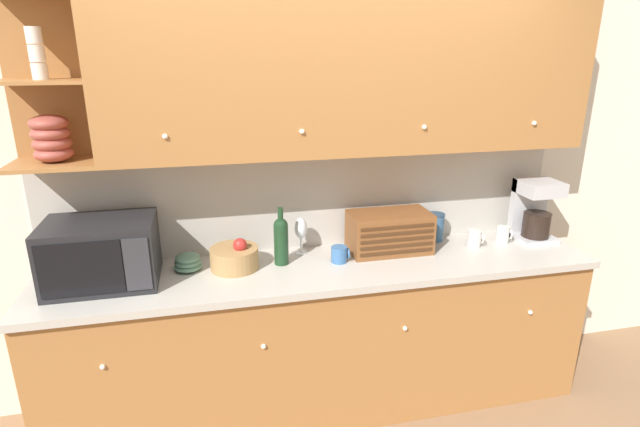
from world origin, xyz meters
name	(u,v)px	position (x,y,z in m)	size (l,w,h in m)	color
ground_plane	(313,372)	(0.00, 0.00, 0.00)	(24.00, 24.00, 0.00)	#896647
wall_back	(311,185)	(0.00, 0.03, 1.30)	(5.47, 0.06, 2.60)	silver
counter_unit	(323,336)	(0.00, -0.29, 0.46)	(3.09, 0.62, 0.92)	#A36B38
backsplash_panel	(312,198)	(0.00, -0.01, 1.23)	(3.07, 0.01, 0.61)	#B7B2A8
upper_cabinets	(347,75)	(0.16, -0.16, 1.94)	(3.07, 0.34, 0.84)	#A36B38
microwave	(101,253)	(-1.15, -0.27, 1.09)	(0.54, 0.39, 0.33)	black
bowl_stack_on_counter	(188,262)	(-0.74, -0.20, 0.97)	(0.15, 0.15, 0.09)	slate
fruit_basket	(235,257)	(-0.49, -0.24, 0.99)	(0.26, 0.26, 0.18)	#A87F4C
wine_bottle	(281,239)	(-0.23, -0.23, 1.07)	(0.08, 0.08, 0.33)	#19381E
wine_glass	(301,229)	(-0.09, -0.11, 1.08)	(0.07, 0.07, 0.22)	silver
mug	(340,254)	(0.10, -0.28, 0.97)	(0.10, 0.09, 0.09)	#38669E
bread_box	(389,232)	(0.43, -0.19, 1.04)	(0.48, 0.26, 0.24)	brown
storage_canister	(435,227)	(0.77, -0.09, 1.01)	(0.11, 0.11, 0.18)	#33567A
mug_patterned_third	(475,239)	(0.96, -0.25, 0.98)	(0.09, 0.08, 0.11)	silver
mug_blue_second	(503,235)	(1.17, -0.23, 0.98)	(0.09, 0.08, 0.11)	silver
coffee_maker	(534,210)	(1.38, -0.20, 1.12)	(0.24, 0.22, 0.38)	#B7B7BC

